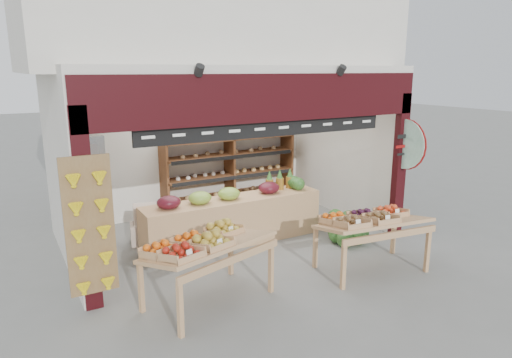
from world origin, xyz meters
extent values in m
plane|color=slate|center=(0.00, 0.00, 0.00)|extent=(60.00, 60.00, 0.00)
cube|color=silver|center=(0.00, 2.29, 1.50)|extent=(5.76, 0.18, 3.00)
cube|color=silver|center=(-2.79, 0.60, 1.50)|extent=(0.18, 3.38, 3.00)
cube|color=silver|center=(2.79, 0.60, 1.50)|extent=(0.18, 3.38, 3.00)
cube|color=silver|center=(0.00, 0.60, 3.06)|extent=(5.76, 3.38, 0.12)
cube|color=silver|center=(0.00, 1.70, 4.20)|extent=(6.36, 4.60, 2.40)
cube|color=black|center=(0.00, -1.05, 2.65)|extent=(5.70, 0.14, 0.70)
cube|color=black|center=(-2.75, -1.05, 1.32)|extent=(0.22, 0.14, 2.65)
cube|color=black|center=(2.75, -1.05, 1.32)|extent=(0.22, 0.14, 2.65)
cube|color=black|center=(0.00, -1.02, 2.20)|extent=(4.20, 0.05, 0.26)
cylinder|color=white|center=(0.10, -0.95, 2.45)|extent=(0.34, 0.05, 0.34)
cube|color=olive|center=(-2.73, -1.14, 1.15)|extent=(0.60, 0.04, 1.80)
cylinder|color=silver|center=(2.75, -1.14, 1.75)|extent=(0.04, 0.90, 0.90)
cylinder|color=maroon|center=(2.75, -1.16, 1.75)|extent=(0.01, 0.92, 0.92)
cube|color=brown|center=(-0.74, 1.95, 0.80)|extent=(0.05, 0.50, 1.60)
cube|color=brown|center=(0.77, 1.95, 0.80)|extent=(0.05, 0.50, 1.60)
cube|color=brown|center=(2.27, 1.95, 0.80)|extent=(0.05, 0.50, 1.60)
cube|color=brown|center=(0.77, 1.95, 0.35)|extent=(3.00, 0.50, 0.04)
cube|color=brown|center=(0.77, 1.95, 0.80)|extent=(3.00, 0.50, 0.04)
cube|color=brown|center=(0.77, 1.95, 1.25)|extent=(3.00, 0.50, 0.04)
cube|color=brown|center=(0.77, 1.95, 1.60)|extent=(3.00, 0.50, 0.04)
cone|color=olive|center=(-0.44, 1.95, 1.74)|extent=(0.32, 0.32, 0.28)
cone|color=olive|center=(0.05, 1.95, 1.74)|extent=(0.32, 0.32, 0.28)
cone|color=olive|center=(0.53, 1.95, 1.74)|extent=(0.32, 0.32, 0.28)
cone|color=olive|center=(1.01, 1.95, 1.74)|extent=(0.32, 0.32, 0.28)
cone|color=olive|center=(1.49, 1.95, 1.74)|extent=(0.32, 0.32, 0.28)
cone|color=olive|center=(1.97, 1.95, 1.74)|extent=(0.32, 0.32, 0.28)
cube|color=#AAADB1|center=(-2.40, 1.71, 0.96)|extent=(0.87, 0.87, 1.92)
cube|color=beige|center=(-1.52, 0.83, 0.20)|extent=(0.53, 0.44, 0.39)
cube|color=beige|center=(-1.47, 0.83, 0.56)|extent=(0.48, 0.41, 0.33)
cube|color=#134A1A|center=(-1.01, 0.61, 0.16)|extent=(0.50, 0.42, 0.33)
cube|color=beige|center=(-0.92, 1.00, 0.15)|extent=(0.45, 0.39, 0.31)
cube|color=tan|center=(-0.08, 0.10, 0.41)|extent=(3.31, 0.65, 0.83)
ellipsoid|color=#59141E|center=(-1.28, 0.11, 0.93)|extent=(0.40, 0.37, 0.22)
ellipsoid|color=#8CB23F|center=(-0.73, 0.11, 0.93)|extent=(0.40, 0.37, 0.22)
ellipsoid|color=#8CB23F|center=(-0.17, 0.10, 0.93)|extent=(0.40, 0.37, 0.22)
ellipsoid|color=#59141E|center=(0.65, 0.10, 0.93)|extent=(0.40, 0.37, 0.22)
cylinder|color=olive|center=(0.74, 0.24, 0.94)|extent=(0.15, 0.15, 0.22)
cylinder|color=olive|center=(0.97, 0.24, 0.94)|extent=(0.15, 0.15, 0.22)
cylinder|color=olive|center=(1.20, 0.24, 0.94)|extent=(0.15, 0.15, 0.22)
cube|color=tan|center=(-1.37, -1.67, 0.79)|extent=(1.88, 1.37, 0.25)
cube|color=tan|center=(-2.00, -2.28, 0.34)|extent=(0.07, 0.07, 0.69)
cube|color=tan|center=(-0.50, -1.85, 0.34)|extent=(0.07, 0.07, 0.69)
cube|color=tan|center=(-2.23, -1.49, 0.34)|extent=(0.07, 0.07, 0.69)
cube|color=tan|center=(-0.73, -1.05, 0.34)|extent=(0.07, 0.07, 0.69)
cube|color=tan|center=(1.24, -1.99, 0.77)|extent=(1.74, 1.11, 0.24)
cube|color=tan|center=(0.43, -2.29, 0.33)|extent=(0.07, 0.07, 0.67)
cube|color=tan|center=(1.93, -2.48, 0.33)|extent=(0.07, 0.07, 0.67)
cube|color=tan|center=(0.54, -1.49, 0.33)|extent=(0.07, 0.07, 0.67)
cube|color=tan|center=(2.04, -1.69, 0.33)|extent=(0.07, 0.07, 0.67)
sphere|color=#194517|center=(1.62, -1.00, 0.15)|extent=(0.30, 0.30, 0.30)
sphere|color=#194517|center=(1.94, -1.00, 0.15)|extent=(0.30, 0.30, 0.30)
sphere|color=#194517|center=(1.62, -0.68, 0.15)|extent=(0.30, 0.30, 0.30)
sphere|color=#194517|center=(1.94, -0.68, 0.15)|extent=(0.30, 0.30, 0.30)
sphere|color=#194517|center=(1.78, -0.84, 0.42)|extent=(0.30, 0.30, 0.30)
sphere|color=#194517|center=(1.78, -1.11, 0.15)|extent=(0.30, 0.30, 0.30)
sphere|color=#194517|center=(1.51, -0.84, 0.15)|extent=(0.30, 0.30, 0.30)
sphere|color=#194517|center=(1.62, -0.66, 0.42)|extent=(0.30, 0.30, 0.30)
sphere|color=#194517|center=(2.00, -0.81, 0.15)|extent=(0.30, 0.30, 0.30)
sphere|color=#194517|center=(1.49, -1.09, 0.15)|extent=(0.30, 0.30, 0.30)
camera|label=1|loc=(-3.60, -6.85, 3.06)|focal=32.00mm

